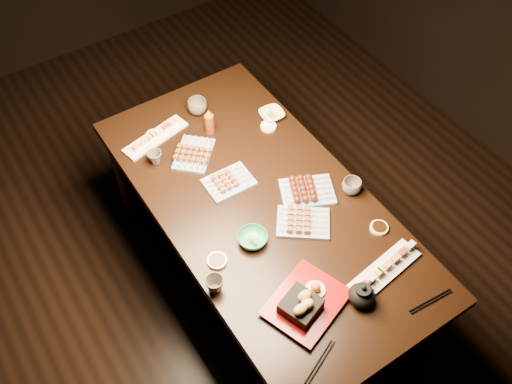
% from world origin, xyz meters
% --- Properties ---
extents(ground, '(5.00, 5.00, 0.00)m').
position_xyz_m(ground, '(0.00, 0.00, 0.00)').
color(ground, black).
rests_on(ground, ground).
extents(dining_table, '(1.00, 1.85, 0.75)m').
position_xyz_m(dining_table, '(0.12, -0.06, 0.38)').
color(dining_table, black).
rests_on(dining_table, ground).
extents(sushi_platter_near, '(0.39, 0.15, 0.05)m').
position_xyz_m(sushi_platter_near, '(0.34, -0.65, 0.77)').
color(sushi_platter_near, white).
rests_on(sushi_platter_near, dining_table).
extents(sushi_platter_far, '(0.37, 0.17, 0.04)m').
position_xyz_m(sushi_platter_far, '(-0.10, 0.57, 0.77)').
color(sushi_platter_far, white).
rests_on(sushi_platter_far, dining_table).
extents(yakitori_plate_center, '(0.23, 0.17, 0.06)m').
position_xyz_m(yakitori_plate_center, '(0.05, 0.12, 0.78)').
color(yakitori_plate_center, '#828EB6').
rests_on(yakitori_plate_center, dining_table).
extents(yakitori_plate_right, '(0.29, 0.28, 0.06)m').
position_xyz_m(yakitori_plate_right, '(0.21, -0.26, 0.78)').
color(yakitori_plate_right, '#828EB6').
rests_on(yakitori_plate_right, dining_table).
extents(yakitori_plate_left, '(0.28, 0.28, 0.06)m').
position_xyz_m(yakitori_plate_left, '(0.00, 0.36, 0.78)').
color(yakitori_plate_left, '#828EB6').
rests_on(yakitori_plate_left, dining_table).
extents(tsukune_plate, '(0.30, 0.26, 0.06)m').
position_xyz_m(tsukune_plate, '(0.33, -0.13, 0.78)').
color(tsukune_plate, '#828EB6').
rests_on(tsukune_plate, dining_table).
extents(edamame_bowl_green, '(0.16, 0.16, 0.04)m').
position_xyz_m(edamame_bowl_green, '(-0.03, -0.22, 0.77)').
color(edamame_bowl_green, '#2A8256').
rests_on(edamame_bowl_green, dining_table).
extents(edamame_bowl_cream, '(0.13, 0.13, 0.03)m').
position_xyz_m(edamame_bowl_cream, '(0.48, 0.38, 0.77)').
color(edamame_bowl_cream, beige).
rests_on(edamame_bowl_cream, dining_table).
extents(tempura_tray, '(0.38, 0.34, 0.12)m').
position_xyz_m(tempura_tray, '(-0.02, -0.59, 0.81)').
color(tempura_tray, black).
rests_on(tempura_tray, dining_table).
extents(teacup_near_left, '(0.09, 0.09, 0.07)m').
position_xyz_m(teacup_near_left, '(-0.29, -0.33, 0.79)').
color(teacup_near_left, brown).
rests_on(teacup_near_left, dining_table).
extents(teacup_mid_right, '(0.09, 0.09, 0.07)m').
position_xyz_m(teacup_mid_right, '(0.50, -0.24, 0.79)').
color(teacup_mid_right, brown).
rests_on(teacup_mid_right, dining_table).
extents(teacup_far_left, '(0.08, 0.08, 0.07)m').
position_xyz_m(teacup_far_left, '(-0.17, 0.43, 0.78)').
color(teacup_far_left, brown).
rests_on(teacup_far_left, dining_table).
extents(teacup_far_right, '(0.12, 0.12, 0.08)m').
position_xyz_m(teacup_far_right, '(0.17, 0.62, 0.79)').
color(teacup_far_right, brown).
rests_on(teacup_far_right, dining_table).
extents(teapot, '(0.16, 0.16, 0.11)m').
position_xyz_m(teapot, '(0.18, -0.70, 0.80)').
color(teapot, black).
rests_on(teapot, dining_table).
extents(condiment_bottle, '(0.05, 0.05, 0.15)m').
position_xyz_m(condiment_bottle, '(0.15, 0.46, 0.82)').
color(condiment_bottle, maroon).
rests_on(condiment_bottle, dining_table).
extents(sauce_dish_west, '(0.12, 0.12, 0.02)m').
position_xyz_m(sauce_dish_west, '(-0.21, -0.22, 0.76)').
color(sauce_dish_west, white).
rests_on(sauce_dish_west, dining_table).
extents(sauce_dish_east, '(0.10, 0.10, 0.01)m').
position_xyz_m(sauce_dish_east, '(0.42, 0.32, 0.76)').
color(sauce_dish_east, white).
rests_on(sauce_dish_east, dining_table).
extents(sauce_dish_se, '(0.09, 0.09, 0.01)m').
position_xyz_m(sauce_dish_se, '(0.47, -0.47, 0.76)').
color(sauce_dish_se, white).
rests_on(sauce_dish_se, dining_table).
extents(sauce_dish_nw, '(0.09, 0.09, 0.01)m').
position_xyz_m(sauce_dish_nw, '(-0.10, 0.59, 0.76)').
color(sauce_dish_nw, white).
rests_on(sauce_dish_nw, dining_table).
extents(chopsticks_near, '(0.22, 0.11, 0.01)m').
position_xyz_m(chopsticks_near, '(-0.13, -0.82, 0.75)').
color(chopsticks_near, black).
rests_on(chopsticks_near, dining_table).
extents(chopsticks_se, '(0.21, 0.04, 0.01)m').
position_xyz_m(chopsticks_se, '(0.41, -0.86, 0.75)').
color(chopsticks_se, black).
rests_on(chopsticks_se, dining_table).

